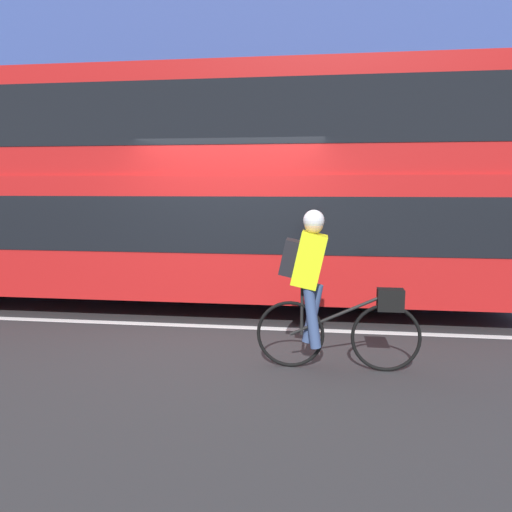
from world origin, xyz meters
TOP-DOWN VIEW (x-y plane):
  - ground_plane at (0.00, 0.00)m, footprint 80.00×80.00m
  - road_center_line at (0.00, 0.24)m, footprint 50.00×0.14m
  - sidewalk_curb at (0.00, 5.39)m, footprint 60.00×2.35m
  - building_facade at (0.00, 6.71)m, footprint 60.00×0.30m
  - bus at (-1.46, 1.49)m, footprint 11.03×2.43m
  - cyclist_on_bike at (1.23, -1.13)m, footprint 1.68×0.32m

SIDE VIEW (x-z plane):
  - ground_plane at x=0.00m, z-range 0.00..0.00m
  - road_center_line at x=0.00m, z-range 0.00..0.01m
  - sidewalk_curb at x=0.00m, z-range 0.00..0.12m
  - cyclist_on_bike at x=1.23m, z-range 0.06..1.71m
  - bus at x=-1.46m, z-range 0.21..3.70m
  - building_facade at x=0.00m, z-range 0.00..8.52m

